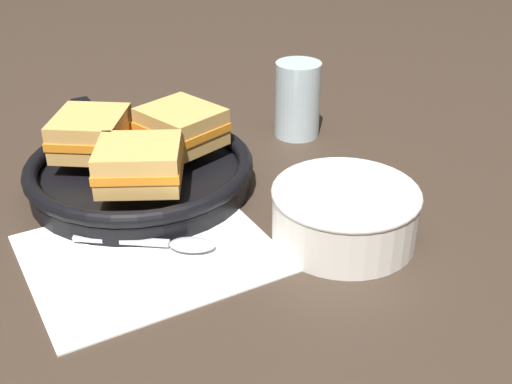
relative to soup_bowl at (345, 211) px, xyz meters
The scene contains 9 objects.
ground_plane 0.13m from the soup_bowl, 144.70° to the left, with size 4.00×4.00×0.00m, color #382B21.
napkin 0.21m from the soup_bowl, 157.79° to the left, with size 0.25×0.21×0.00m.
soup_bowl is the anchor object (origin of this frame).
spoon 0.18m from the soup_bowl, 156.57° to the left, with size 0.13×0.10×0.01m.
skillet 0.26m from the soup_bowl, 123.80° to the left, with size 0.27×0.39×0.04m.
sandwich_near_left 0.24m from the soup_bowl, 110.07° to the left, with size 0.11×0.11×0.05m.
sandwich_near_right 0.32m from the soup_bowl, 125.35° to the left, with size 0.12×0.12×0.05m.
sandwich_far_left 0.23m from the soup_bowl, 137.07° to the left, with size 0.12×0.12×0.05m.
drinking_glass 0.28m from the soup_bowl, 66.76° to the left, with size 0.06×0.06×0.11m.
Camera 1 is at (-0.27, -0.52, 0.38)m, focal length 45.00 mm.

